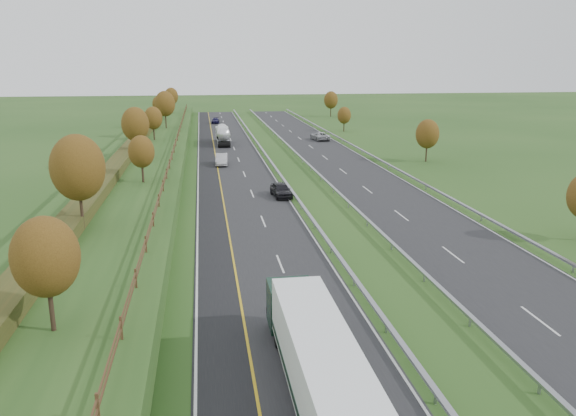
% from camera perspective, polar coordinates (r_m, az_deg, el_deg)
% --- Properties ---
extents(ground, '(400.00, 400.00, 0.00)m').
position_cam_1_polar(ground, '(74.66, 0.95, 3.00)').
color(ground, '#274B1A').
rests_on(ground, ground).
extents(near_carriageway, '(10.50, 200.00, 0.04)m').
position_cam_1_polar(near_carriageway, '(78.66, -5.43, 3.55)').
color(near_carriageway, '#242427').
rests_on(near_carriageway, ground).
extents(far_carriageway, '(10.50, 200.00, 0.04)m').
position_cam_1_polar(far_carriageway, '(81.24, 6.29, 3.88)').
color(far_carriageway, '#242427').
rests_on(far_carriageway, ground).
extents(hard_shoulder, '(3.00, 200.00, 0.04)m').
position_cam_1_polar(hard_shoulder, '(78.54, -8.16, 3.45)').
color(hard_shoulder, black).
rests_on(hard_shoulder, ground).
extents(lane_markings, '(26.75, 200.00, 0.01)m').
position_cam_1_polar(lane_markings, '(79.14, -0.78, 3.70)').
color(lane_markings, silver).
rests_on(lane_markings, near_carriageway).
extents(embankment_left, '(12.00, 200.00, 2.00)m').
position_cam_1_polar(embankment_left, '(78.84, -14.94, 3.87)').
color(embankment_left, '#274B1A').
rests_on(embankment_left, ground).
extents(hedge_left, '(2.20, 180.00, 1.10)m').
position_cam_1_polar(hedge_left, '(78.83, -16.46, 4.91)').
color(hedge_left, '#343C18').
rests_on(hedge_left, embankment_left).
extents(fence_left, '(0.12, 189.06, 1.20)m').
position_cam_1_polar(fence_left, '(77.78, -11.74, 5.21)').
color(fence_left, '#422B19').
rests_on(fence_left, embankment_left).
extents(median_barrier_near, '(0.32, 200.00, 0.71)m').
position_cam_1_polar(median_barrier_near, '(79.06, -1.30, 4.11)').
color(median_barrier_near, gray).
rests_on(median_barrier_near, ground).
extents(median_barrier_far, '(0.32, 200.00, 0.71)m').
position_cam_1_polar(median_barrier_far, '(79.86, 2.34, 4.21)').
color(median_barrier_far, gray).
rests_on(median_barrier_far, ground).
extents(outer_barrier_far, '(0.32, 200.00, 0.71)m').
position_cam_1_polar(outer_barrier_far, '(82.81, 10.20, 4.36)').
color(outer_barrier_far, gray).
rests_on(outer_barrier_far, ground).
extents(trees_left, '(6.64, 164.30, 7.66)m').
position_cam_1_polar(trees_left, '(74.70, -15.19, 7.46)').
color(trees_left, '#2D2116').
rests_on(trees_left, embankment_left).
extents(trees_far, '(8.45, 118.60, 7.12)m').
position_cam_1_polar(trees_far, '(112.15, 9.15, 8.91)').
color(trees_far, '#2D2116').
rests_on(trees_far, ground).
extents(box_lorry, '(2.58, 16.28, 4.06)m').
position_cam_1_polar(box_lorry, '(25.53, 2.87, -15.17)').
color(box_lorry, black).
rests_on(box_lorry, near_carriageway).
extents(road_tanker, '(2.40, 11.22, 3.46)m').
position_cam_1_polar(road_tanker, '(107.29, -6.63, 7.46)').
color(road_tanker, silver).
rests_on(road_tanker, near_carriageway).
extents(car_dark_near, '(2.34, 4.91, 1.62)m').
position_cam_1_polar(car_dark_near, '(64.22, -0.71, 1.87)').
color(car_dark_near, black).
rests_on(car_dark_near, near_carriageway).
extents(car_silver_mid, '(1.99, 5.08, 1.65)m').
position_cam_1_polar(car_silver_mid, '(85.07, -6.76, 4.93)').
color(car_silver_mid, '#B2B0B5').
rests_on(car_silver_mid, near_carriageway).
extents(car_small_far, '(2.18, 4.65, 1.31)m').
position_cam_1_polar(car_small_far, '(144.46, -7.38, 8.79)').
color(car_small_far, '#131136').
rests_on(car_small_far, near_carriageway).
extents(car_oncoming, '(3.36, 6.07, 1.61)m').
position_cam_1_polar(car_oncoming, '(112.10, 3.27, 7.32)').
color(car_oncoming, '#ADADB2').
rests_on(car_oncoming, far_carriageway).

